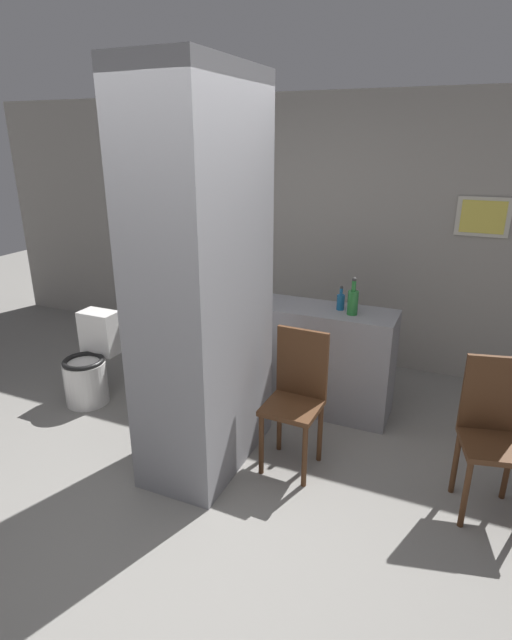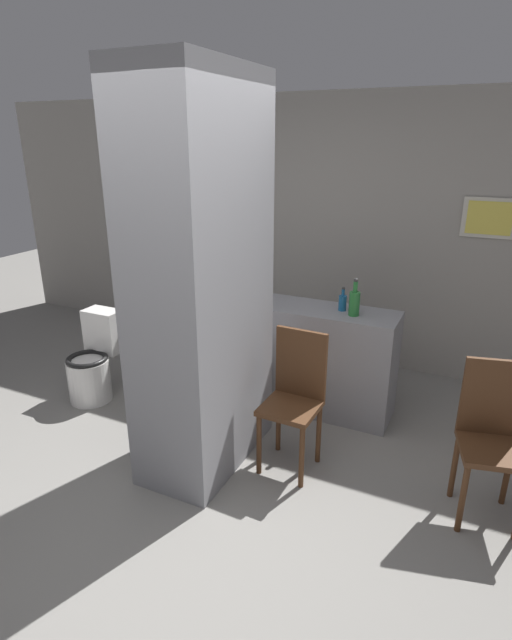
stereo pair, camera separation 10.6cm
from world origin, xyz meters
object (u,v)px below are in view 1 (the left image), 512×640
object	(u,v)px
toilet	(90,365)
bottle_tall	(353,301)
chair_by_doorway	(493,430)
chair_near_pillar	(296,394)
bicycle	(215,354)

from	to	relation	value
toilet	bottle_tall	world-z (taller)	bottle_tall
toilet	chair_by_doorway	xyz separation A→B (m)	(3.18, -0.10, 0.22)
bottle_tall	toilet	bearing A→B (deg)	-163.92
bottle_tall	chair_near_pillar	bearing A→B (deg)	-103.31
toilet	bottle_tall	size ratio (longest dim) A/B	2.57
chair_near_pillar	bicycle	xyz separation A→B (m)	(-1.04, 0.75, -0.19)
toilet	chair_by_doorway	distance (m)	3.19
toilet	bottle_tall	bearing A→B (deg)	16.08
toilet	bottle_tall	distance (m)	2.32
chair_by_doorway	bottle_tall	bearing A→B (deg)	132.93
bicycle	bottle_tall	world-z (taller)	bottle_tall
chair_near_pillar	bottle_tall	size ratio (longest dim) A/B	3.30
chair_near_pillar	bottle_tall	distance (m)	0.91
toilet	chair_by_doorway	bearing A→B (deg)	-1.75
bicycle	bottle_tall	xyz separation A→B (m)	(1.22, 0.02, 0.65)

